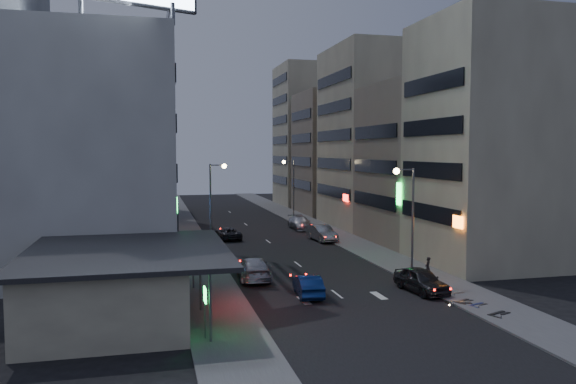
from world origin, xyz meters
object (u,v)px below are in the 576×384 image
object	(u,v)px
road_car_silver	(253,269)
scooter_blue	(481,294)
scooter_black_a	(502,300)
road_car_blue	(308,285)
scooter_silver_b	(460,284)
parked_car_right_near	(421,280)
parked_car_left	(228,233)
parked_car_right_mid	(322,233)
scooter_black_b	(466,290)
person	(428,268)
scooter_silver_a	(471,292)
parked_car_right_far	(301,223)

from	to	relation	value
road_car_silver	scooter_blue	xyz separation A→B (m)	(12.28, -9.88, -0.14)
scooter_black_a	road_car_blue	bearing A→B (deg)	35.34
scooter_silver_b	parked_car_right_near	bearing A→B (deg)	56.67
road_car_silver	scooter_blue	bearing A→B (deg)	144.75
parked_car_left	parked_car_right_near	bearing A→B (deg)	105.47
parked_car_right_mid	scooter_blue	xyz separation A→B (m)	(2.23, -25.42, -0.16)
road_car_blue	scooter_black_a	distance (m)	11.69
road_car_blue	road_car_silver	size ratio (longest dim) A/B	0.77
parked_car_right_near	scooter_blue	bearing A→B (deg)	-65.41
road_car_silver	parked_car_left	bearing A→B (deg)	-88.55
scooter_black_a	scooter_black_b	distance (m)	2.91
scooter_black_a	scooter_silver_b	distance (m)	4.60
parked_car_right_mid	road_car_silver	bearing A→B (deg)	-128.54
road_car_blue	person	distance (m)	9.95
parked_car_right_mid	person	distance (m)	18.80
road_car_blue	scooter_silver_a	distance (m)	10.08
person	scooter_silver_a	world-z (taller)	person
road_car_silver	scooter_silver_b	size ratio (longest dim) A/B	3.43
parked_car_left	scooter_blue	world-z (taller)	parked_car_left
parked_car_right_mid	parked_car_right_far	distance (m)	8.88
parked_car_left	person	xyz separation A→B (m)	(11.55, -22.01, 0.24)
road_car_silver	scooter_silver_b	xyz separation A→B (m)	(12.44, -7.19, -0.19)
parked_car_right_mid	scooter_black_b	distance (m)	24.53
parked_car_right_near	road_car_silver	distance (m)	11.92
parked_car_right_near	scooter_blue	size ratio (longest dim) A/B	2.68
parked_car_right_mid	scooter_blue	distance (m)	25.52
scooter_silver_b	parked_car_right_far	bearing A→B (deg)	-7.55
road_car_blue	scooter_silver_b	bearing A→B (deg)	175.80
parked_car_right_near	parked_car_right_far	distance (m)	30.68
person	scooter_black_b	xyz separation A→B (m)	(-0.40, -5.79, -0.20)
parked_car_left	scooter_silver_b	bearing A→B (deg)	109.16
parked_car_right_near	scooter_black_a	world-z (taller)	parked_car_right_near
road_car_blue	road_car_silver	distance (m)	6.02
parked_car_left	scooter_blue	xyz separation A→B (m)	(11.57, -28.76, 0.01)
scooter_blue	scooter_silver_b	bearing A→B (deg)	-23.32
parked_car_right_near	road_car_silver	xyz separation A→B (m)	(-10.13, 6.27, -0.01)
scooter_silver_b	parked_car_right_mid	bearing A→B (deg)	-5.73
scooter_blue	scooter_black_a	bearing A→B (deg)	163.64
parked_car_right_near	scooter_silver_b	world-z (taller)	parked_car_right_near
road_car_blue	scooter_black_b	xyz separation A→B (m)	(9.28, -3.48, -0.01)
parked_car_left	person	world-z (taller)	person
parked_car_right_mid	parked_car_left	size ratio (longest dim) A/B	1.06
scooter_black_a	scooter_silver_a	size ratio (longest dim) A/B	1.08
scooter_blue	scooter_black_b	xyz separation A→B (m)	(-0.42, 0.96, 0.04)
road_car_blue	scooter_silver_a	bearing A→B (deg)	161.40
parked_car_right_near	scooter_blue	xyz separation A→B (m)	(2.15, -3.61, -0.14)
scooter_black_a	parked_car_right_near	bearing A→B (deg)	0.54
scooter_silver_a	parked_car_right_near	bearing A→B (deg)	50.10
parked_car_right_near	scooter_blue	distance (m)	4.20
parked_car_left	scooter_black_a	size ratio (longest dim) A/B	2.27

